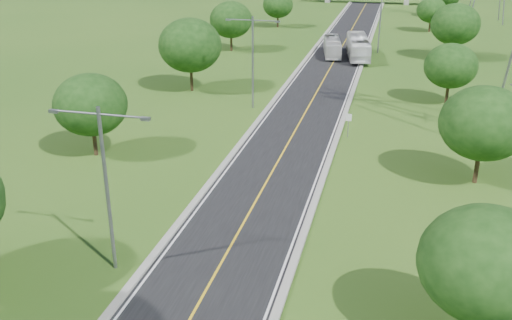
% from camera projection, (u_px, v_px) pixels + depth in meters
% --- Properties ---
extents(ground, '(260.00, 260.00, 0.00)m').
position_uv_depth(ground, '(325.00, 78.00, 75.63)').
color(ground, '#284F16').
rests_on(ground, ground).
extents(road, '(8.00, 150.00, 0.06)m').
position_uv_depth(road, '(330.00, 68.00, 81.00)').
color(road, black).
rests_on(road, ground).
extents(curb_left, '(0.50, 150.00, 0.22)m').
position_uv_depth(curb_left, '(301.00, 66.00, 81.92)').
color(curb_left, gray).
rests_on(curb_left, ground).
extents(curb_right, '(0.50, 150.00, 0.22)m').
position_uv_depth(curb_right, '(360.00, 69.00, 80.01)').
color(curb_right, gray).
rests_on(curb_right, ground).
extents(speed_limit_sign, '(0.55, 0.09, 2.40)m').
position_uv_depth(speed_limit_sign, '(348.00, 121.00, 54.13)').
color(speed_limit_sign, slate).
rests_on(speed_limit_sign, ground).
extents(streetlight_near_left, '(5.90, 0.25, 10.00)m').
position_uv_depth(streetlight_near_left, '(106.00, 177.00, 31.70)').
color(streetlight_near_left, slate).
rests_on(streetlight_near_left, ground).
extents(streetlight_mid_left, '(5.90, 0.25, 10.00)m').
position_uv_depth(streetlight_mid_left, '(253.00, 55.00, 61.27)').
color(streetlight_mid_left, slate).
rests_on(streetlight_mid_left, ground).
extents(streetlight_far_right, '(5.90, 0.25, 10.00)m').
position_uv_depth(streetlight_far_right, '(381.00, 15.00, 88.13)').
color(streetlight_far_right, slate).
rests_on(streetlight_far_right, ground).
extents(tree_lb, '(6.30, 6.30, 7.33)m').
position_uv_depth(tree_lb, '(90.00, 105.00, 48.78)').
color(tree_lb, black).
rests_on(tree_lb, ground).
extents(tree_lc, '(7.56, 7.56, 8.79)m').
position_uv_depth(tree_lc, '(190.00, 45.00, 67.91)').
color(tree_lc, black).
rests_on(tree_lc, ground).
extents(tree_ld, '(6.72, 6.72, 7.82)m').
position_uv_depth(tree_ld, '(231.00, 20.00, 90.10)').
color(tree_ld, black).
rests_on(tree_ld, ground).
extents(tree_le, '(5.88, 5.88, 6.84)m').
position_uv_depth(tree_le, '(278.00, 5.00, 111.28)').
color(tree_le, black).
rests_on(tree_le, ground).
extents(tree_ra, '(6.30, 6.30, 7.33)m').
position_uv_depth(tree_ra, '(487.00, 264.00, 25.91)').
color(tree_ra, black).
rests_on(tree_ra, ground).
extents(tree_rb, '(6.72, 6.72, 7.82)m').
position_uv_depth(tree_rb, '(484.00, 123.00, 43.26)').
color(tree_rb, black).
rests_on(tree_rb, ground).
extents(tree_rc, '(5.88, 5.88, 6.84)m').
position_uv_depth(tree_rc, '(451.00, 66.00, 63.44)').
color(tree_rc, black).
rests_on(tree_rc, ground).
extents(tree_rd, '(7.14, 7.14, 8.30)m').
position_uv_depth(tree_rd, '(455.00, 24.00, 84.13)').
color(tree_rd, black).
rests_on(tree_rd, ground).
extents(tree_re, '(5.46, 5.46, 6.35)m').
position_uv_depth(tree_re, '(432.00, 10.00, 106.67)').
color(tree_re, black).
rests_on(tree_re, ground).
extents(bus_outbound, '(4.67, 12.42, 3.38)m').
position_uv_depth(bus_outbound, '(358.00, 47.00, 86.19)').
color(bus_outbound, white).
rests_on(bus_outbound, road).
extents(bus_inbound, '(3.94, 10.07, 2.74)m').
position_uv_depth(bus_inbound, '(332.00, 47.00, 88.01)').
color(bus_inbound, silver).
rests_on(bus_inbound, road).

